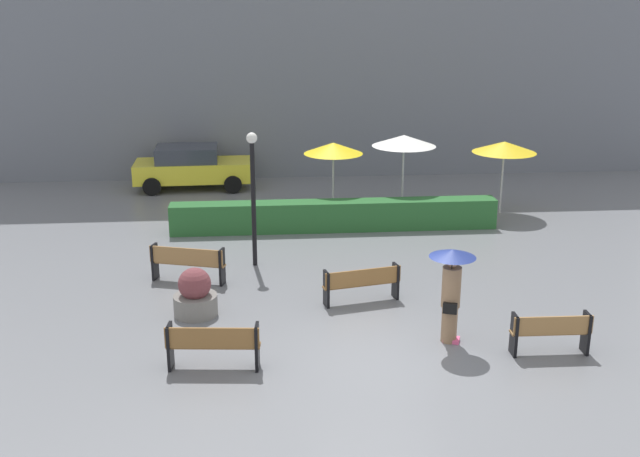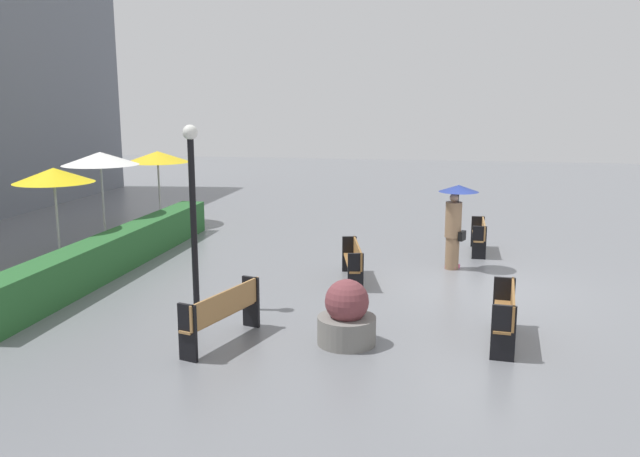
{
  "view_description": "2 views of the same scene",
  "coord_description": "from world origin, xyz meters",
  "px_view_note": "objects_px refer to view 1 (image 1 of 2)",
  "views": [
    {
      "loc": [
        -2.23,
        -12.85,
        6.69
      ],
      "look_at": [
        -0.83,
        4.21,
        1.36
      ],
      "focal_mm": 41.57,
      "sensor_mm": 36.0,
      "label": 1
    },
    {
      "loc": [
        -13.78,
        0.98,
        3.95
      ],
      "look_at": [
        -1.03,
        3.35,
        1.37
      ],
      "focal_mm": 36.48,
      "sensor_mm": 36.0,
      "label": 2
    }
  ],
  "objects_px": {
    "patio_umbrella_yellow_far": "(504,147)",
    "bench_mid_center": "(362,282)",
    "bench_near_left": "(213,344)",
    "lamp_post": "(253,184)",
    "bench_far_left": "(187,261)",
    "parked_car": "(192,167)",
    "patio_umbrella_white": "(404,141)",
    "pedestrian_with_umbrella": "(451,283)",
    "planter_pot": "(195,295)",
    "bench_near_right": "(551,331)",
    "patio_umbrella_yellow": "(333,148)"
  },
  "relations": [
    {
      "from": "bench_mid_center",
      "to": "patio_umbrella_white",
      "type": "relative_size",
      "value": 0.71
    },
    {
      "from": "patio_umbrella_yellow_far",
      "to": "patio_umbrella_white",
      "type": "bearing_deg",
      "value": 176.74
    },
    {
      "from": "bench_near_right",
      "to": "planter_pot",
      "type": "relative_size",
      "value": 1.44
    },
    {
      "from": "bench_far_left",
      "to": "parked_car",
      "type": "bearing_deg",
      "value": 93.99
    },
    {
      "from": "patio_umbrella_yellow_far",
      "to": "lamp_post",
      "type": "bearing_deg",
      "value": -151.65
    },
    {
      "from": "bench_far_left",
      "to": "planter_pot",
      "type": "relative_size",
      "value": 1.72
    },
    {
      "from": "planter_pot",
      "to": "lamp_post",
      "type": "height_order",
      "value": "lamp_post"
    },
    {
      "from": "bench_near_left",
      "to": "pedestrian_with_umbrella",
      "type": "height_order",
      "value": "pedestrian_with_umbrella"
    },
    {
      "from": "patio_umbrella_yellow_far",
      "to": "bench_near_right",
      "type": "bearing_deg",
      "value": -102.41
    },
    {
      "from": "bench_mid_center",
      "to": "parked_car",
      "type": "relative_size",
      "value": 0.43
    },
    {
      "from": "pedestrian_with_umbrella",
      "to": "patio_umbrella_white",
      "type": "xyz_separation_m",
      "value": [
        0.81,
        9.38,
        1.11
      ]
    },
    {
      "from": "bench_near_left",
      "to": "patio_umbrella_white",
      "type": "bearing_deg",
      "value": 61.52
    },
    {
      "from": "pedestrian_with_umbrella",
      "to": "patio_umbrella_yellow",
      "type": "bearing_deg",
      "value": 98.71
    },
    {
      "from": "bench_far_left",
      "to": "parked_car",
      "type": "height_order",
      "value": "parked_car"
    },
    {
      "from": "patio_umbrella_yellow_far",
      "to": "patio_umbrella_yellow",
      "type": "bearing_deg",
      "value": 178.45
    },
    {
      "from": "patio_umbrella_yellow",
      "to": "bench_near_left",
      "type": "bearing_deg",
      "value": -107.87
    },
    {
      "from": "bench_near_right",
      "to": "bench_mid_center",
      "type": "distance_m",
      "value": 4.39
    },
    {
      "from": "bench_mid_center",
      "to": "patio_umbrella_yellow_far",
      "type": "distance_m",
      "value": 9.06
    },
    {
      "from": "planter_pot",
      "to": "patio_umbrella_yellow",
      "type": "distance_m",
      "value": 8.62
    },
    {
      "from": "parked_car",
      "to": "bench_near_left",
      "type": "bearing_deg",
      "value": -83.77
    },
    {
      "from": "bench_far_left",
      "to": "patio_umbrella_white",
      "type": "relative_size",
      "value": 0.73
    },
    {
      "from": "patio_umbrella_yellow_far",
      "to": "parked_car",
      "type": "bearing_deg",
      "value": 158.01
    },
    {
      "from": "bench_far_left",
      "to": "bench_mid_center",
      "type": "distance_m",
      "value": 4.4
    },
    {
      "from": "bench_far_left",
      "to": "patio_umbrella_yellow_far",
      "type": "bearing_deg",
      "value": 29.39
    },
    {
      "from": "pedestrian_with_umbrella",
      "to": "bench_near_left",
      "type": "bearing_deg",
      "value": -170.72
    },
    {
      "from": "bench_mid_center",
      "to": "bench_near_left",
      "type": "bearing_deg",
      "value": -137.43
    },
    {
      "from": "pedestrian_with_umbrella",
      "to": "patio_umbrella_yellow_far",
      "type": "bearing_deg",
      "value": 66.41
    },
    {
      "from": "patio_umbrella_yellow",
      "to": "patio_umbrella_yellow_far",
      "type": "height_order",
      "value": "patio_umbrella_yellow"
    },
    {
      "from": "lamp_post",
      "to": "bench_far_left",
      "type": "bearing_deg",
      "value": -145.85
    },
    {
      "from": "bench_mid_center",
      "to": "pedestrian_with_umbrella",
      "type": "bearing_deg",
      "value": -55.95
    },
    {
      "from": "lamp_post",
      "to": "bench_near_right",
      "type": "bearing_deg",
      "value": -44.18
    },
    {
      "from": "lamp_post",
      "to": "parked_car",
      "type": "distance_m",
      "value": 8.84
    },
    {
      "from": "bench_far_left",
      "to": "patio_umbrella_white",
      "type": "xyz_separation_m",
      "value": [
        6.38,
        5.58,
        1.85
      ]
    },
    {
      "from": "bench_near_left",
      "to": "parked_car",
      "type": "bearing_deg",
      "value": 96.23
    },
    {
      "from": "planter_pot",
      "to": "parked_car",
      "type": "bearing_deg",
      "value": 94.98
    },
    {
      "from": "lamp_post",
      "to": "patio_umbrella_yellow_far",
      "type": "bearing_deg",
      "value": 28.35
    },
    {
      "from": "planter_pot",
      "to": "bench_near_left",
      "type": "bearing_deg",
      "value": -78.25
    },
    {
      "from": "patio_umbrella_yellow_far",
      "to": "bench_mid_center",
      "type": "bearing_deg",
      "value": -128.08
    },
    {
      "from": "bench_near_right",
      "to": "patio_umbrella_white",
      "type": "distance_m",
      "value": 10.3
    },
    {
      "from": "bench_mid_center",
      "to": "patio_umbrella_yellow_far",
      "type": "bearing_deg",
      "value": 51.92
    },
    {
      "from": "bench_far_left",
      "to": "bench_mid_center",
      "type": "bearing_deg",
      "value": -21.52
    },
    {
      "from": "bench_far_left",
      "to": "pedestrian_with_umbrella",
      "type": "relative_size",
      "value": 0.93
    },
    {
      "from": "pedestrian_with_umbrella",
      "to": "planter_pot",
      "type": "bearing_deg",
      "value": 160.95
    },
    {
      "from": "patio_umbrella_yellow_far",
      "to": "parked_car",
      "type": "distance_m",
      "value": 11.14
    },
    {
      "from": "bench_near_left",
      "to": "lamp_post",
      "type": "distance_m",
      "value": 5.96
    },
    {
      "from": "bench_near_right",
      "to": "pedestrian_with_umbrella",
      "type": "distance_m",
      "value": 2.12
    },
    {
      "from": "patio_umbrella_yellow",
      "to": "lamp_post",
      "type": "bearing_deg",
      "value": -119.37
    },
    {
      "from": "patio_umbrella_white",
      "to": "patio_umbrella_yellow_far",
      "type": "bearing_deg",
      "value": -3.26
    },
    {
      "from": "bench_near_right",
      "to": "patio_umbrella_white",
      "type": "height_order",
      "value": "patio_umbrella_white"
    },
    {
      "from": "parked_car",
      "to": "lamp_post",
      "type": "bearing_deg",
      "value": -74.71
    }
  ]
}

